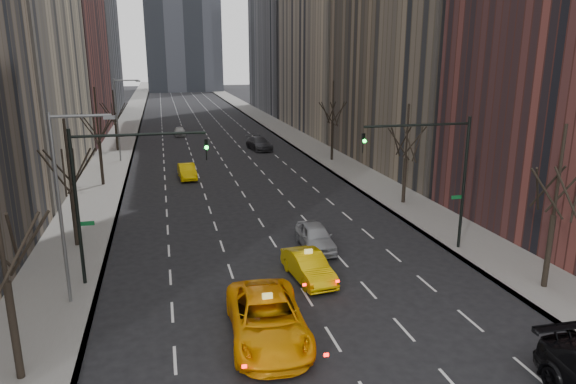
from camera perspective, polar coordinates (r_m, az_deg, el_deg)
sidewalk_left at (r=85.20m, az=-17.70°, el=6.48°), size 4.50×320.00×0.15m
sidewalk_right at (r=87.03m, az=-1.29°, el=7.34°), size 4.50×320.00×0.15m
tree_lw_a at (r=20.54m, az=-28.77°, el=-8.88°), size 3.36×3.50×8.28m
tree_lw_b at (r=33.63m, az=-22.94°, el=0.29°), size 3.36×3.50×7.82m
tree_lw_c at (r=49.13m, az=-20.23°, el=5.22°), size 3.36×3.50×8.74m
tree_lw_d at (r=66.94m, az=-18.63°, el=7.30°), size 3.36×3.50×7.36m
tree_rw_a at (r=28.40m, az=27.41°, el=-2.43°), size 3.36×3.50×8.28m
tree_rw_b at (r=41.38m, az=12.94°, el=3.66°), size 3.36×3.50×7.82m
tree_rw_c at (r=57.76m, az=4.97°, el=7.40°), size 3.36×3.50×8.74m
traffic_mast_left at (r=27.05m, az=-19.14°, el=1.18°), size 6.69×0.39×8.00m
traffic_mast_right at (r=31.07m, az=16.53°, el=3.09°), size 6.69×0.39×8.00m
streetlight_near at (r=25.33m, az=-23.43°, el=0.18°), size 2.83×0.22×9.00m
streetlight_far at (r=59.69m, az=-18.17°, el=8.50°), size 2.83×0.22×9.00m
taxi_suv at (r=22.00m, az=-2.31°, el=-13.89°), size 3.46×6.83×1.85m
taxi_sedan at (r=27.40m, az=2.27°, el=-8.27°), size 2.08×4.66×1.49m
silver_sedan_ahead at (r=31.65m, az=3.06°, el=-4.96°), size 1.96×4.60×1.55m
far_taxi at (r=50.50m, az=-11.16°, el=2.27°), size 1.78×4.45×1.44m
far_suv_grey at (r=65.27m, az=-3.24°, el=5.43°), size 2.97×5.80×1.61m
far_car_white at (r=78.40m, az=-11.93°, el=6.62°), size 1.60×3.90×1.33m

